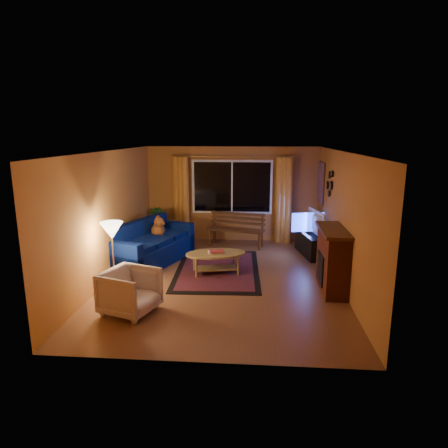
# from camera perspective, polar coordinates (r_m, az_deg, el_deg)

# --- Properties ---
(floor) EXTENTS (4.50, 6.00, 0.02)m
(floor) POSITION_cam_1_polar(r_m,az_deg,el_deg) (8.03, -0.17, -7.87)
(floor) COLOR brown
(floor) RESTS_ON ground
(ceiling) EXTENTS (4.50, 6.00, 0.02)m
(ceiling) POSITION_cam_1_polar(r_m,az_deg,el_deg) (7.52, -0.18, 10.40)
(ceiling) COLOR white
(ceiling) RESTS_ON ground
(wall_back) EXTENTS (4.50, 0.02, 2.50)m
(wall_back) POSITION_cam_1_polar(r_m,az_deg,el_deg) (10.64, 1.16, 4.27)
(wall_back) COLOR #BA7133
(wall_back) RESTS_ON ground
(wall_left) EXTENTS (0.02, 6.00, 2.50)m
(wall_left) POSITION_cam_1_polar(r_m,az_deg,el_deg) (8.18, -16.17, 1.18)
(wall_left) COLOR #BA7133
(wall_left) RESTS_ON ground
(wall_right) EXTENTS (0.02, 6.00, 2.50)m
(wall_right) POSITION_cam_1_polar(r_m,az_deg,el_deg) (7.83, 16.55, 0.65)
(wall_right) COLOR #BA7133
(wall_right) RESTS_ON ground
(window) EXTENTS (2.00, 0.02, 1.30)m
(window) POSITION_cam_1_polar(r_m,az_deg,el_deg) (10.54, 1.15, 5.30)
(window) COLOR black
(window) RESTS_ON wall_back
(curtain_rod) EXTENTS (3.20, 0.03, 0.03)m
(curtain_rod) POSITION_cam_1_polar(r_m,az_deg,el_deg) (10.42, 1.15, 9.63)
(curtain_rod) COLOR #BF8C3F
(curtain_rod) RESTS_ON wall_back
(curtain_left) EXTENTS (0.36, 0.36, 2.24)m
(curtain_left) POSITION_cam_1_polar(r_m,az_deg,el_deg) (10.69, -6.14, 3.54)
(curtain_left) COLOR orange
(curtain_left) RESTS_ON ground
(curtain_right) EXTENTS (0.36, 0.36, 2.24)m
(curtain_right) POSITION_cam_1_polar(r_m,az_deg,el_deg) (10.53, 8.48, 3.34)
(curtain_right) COLOR orange
(curtain_right) RESTS_ON ground
(bench) EXTENTS (1.49, 0.74, 0.43)m
(bench) POSITION_cam_1_polar(r_m,az_deg,el_deg) (10.20, 1.70, -2.03)
(bench) COLOR #422512
(bench) RESTS_ON ground
(potted_plant) EXTENTS (0.66, 0.66, 0.89)m
(potted_plant) POSITION_cam_1_polar(r_m,az_deg,el_deg) (10.83, -9.52, -0.08)
(potted_plant) COLOR #235B1E
(potted_plant) RESTS_ON ground
(sofa) EXTENTS (1.68, 2.46, 0.92)m
(sofa) POSITION_cam_1_polar(r_m,az_deg,el_deg) (8.99, -10.44, -2.68)
(sofa) COLOR #041149
(sofa) RESTS_ON ground
(dog) EXTENTS (0.38, 0.46, 0.44)m
(dog) POSITION_cam_1_polar(r_m,az_deg,el_deg) (9.41, -9.41, -0.60)
(dog) COLOR #984F21
(dog) RESTS_ON sofa
(armchair) EXTENTS (0.93, 0.96, 0.79)m
(armchair) POSITION_cam_1_polar(r_m,az_deg,el_deg) (6.62, -13.28, -9.09)
(armchair) COLOR beige
(armchair) RESTS_ON ground
(floor_lamp) EXTENTS (0.26, 0.26, 1.29)m
(floor_lamp) POSITION_cam_1_polar(r_m,az_deg,el_deg) (7.43, -15.51, -4.75)
(floor_lamp) COLOR #BF8C3F
(floor_lamp) RESTS_ON ground
(rug) EXTENTS (1.84, 2.80, 0.02)m
(rug) POSITION_cam_1_polar(r_m,az_deg,el_deg) (8.52, -0.92, -6.49)
(rug) COLOR maroon
(rug) RESTS_ON ground
(coffee_table) EXTENTS (1.49, 1.49, 0.45)m
(coffee_table) POSITION_cam_1_polar(r_m,az_deg,el_deg) (8.24, -1.18, -5.62)
(coffee_table) COLOR #A0844A
(coffee_table) RESTS_ON ground
(tv_console) EXTENTS (0.65, 1.30, 0.52)m
(tv_console) POSITION_cam_1_polar(r_m,az_deg,el_deg) (9.69, 12.33, -2.86)
(tv_console) COLOR black
(tv_console) RESTS_ON ground
(television) EXTENTS (0.33, 0.98, 0.56)m
(television) POSITION_cam_1_polar(r_m,az_deg,el_deg) (9.56, 12.48, 0.25)
(television) COLOR black
(television) RESTS_ON tv_console
(fireplace) EXTENTS (0.40, 1.20, 1.10)m
(fireplace) POSITION_cam_1_polar(r_m,az_deg,el_deg) (7.58, 15.26, -5.13)
(fireplace) COLOR maroon
(fireplace) RESTS_ON ground
(mirror_cluster) EXTENTS (0.06, 0.60, 0.56)m
(mirror_cluster) POSITION_cam_1_polar(r_m,az_deg,el_deg) (8.99, 14.78, 5.83)
(mirror_cluster) COLOR black
(mirror_cluster) RESTS_ON wall_right
(painting) EXTENTS (0.04, 0.76, 0.96)m
(painting) POSITION_cam_1_polar(r_m,az_deg,el_deg) (10.14, 13.67, 5.78)
(painting) COLOR #D65C1F
(painting) RESTS_ON wall_right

